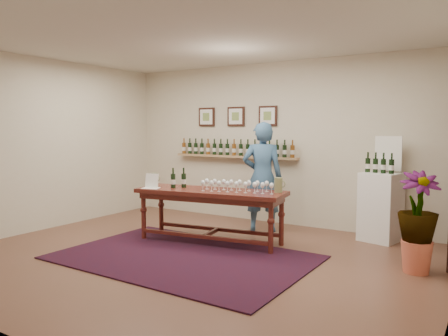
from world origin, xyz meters
The scene contains 14 objects.
ground centered at (0.00, 0.00, 0.00)m, with size 6.00×6.00×0.00m, color brown.
room_shell centered at (2.11, 1.86, 1.12)m, with size 6.00×6.00×6.00m.
rug centered at (-0.07, -0.06, 0.01)m, with size 3.18×2.12×0.02m, color #450C15.
tasting_table centered at (-0.21, 0.77, 0.66)m, with size 2.27×1.02×0.77m.
table_glasses centered at (0.15, 0.82, 0.86)m, with size 1.16×0.27×0.16m, color white, non-canonical shape.
table_bottles centered at (-0.75, 0.70, 0.94)m, with size 0.31×0.18×0.33m, color black, non-canonical shape.
pitcher_left centered at (-1.19, 0.67, 0.88)m, with size 0.13×0.13×0.20m, color olive, non-canonical shape.
pitcher_right centered at (0.74, 1.05, 0.88)m, with size 0.13×0.13×0.21m, color olive, non-canonical shape.
menu_card centered at (-1.05, 0.45, 0.88)m, with size 0.24×0.18×0.22m, color white.
display_pedestal centered at (1.86, 2.20, 0.51)m, with size 0.51×0.51×1.01m, color white.
pedestal_bottles centered at (1.84, 2.14, 1.15)m, with size 0.27×0.07×0.27m, color black, non-canonical shape.
info_sign centered at (1.92, 2.30, 1.29)m, with size 0.41×0.02×0.56m, color white.
potted_plant centered at (2.55, 0.92, 0.59)m, with size 0.73×0.73×1.02m.
person centered at (0.09, 1.81, 0.88)m, with size 0.64×0.42×1.77m, color #375C82.
Camera 1 is at (3.30, -4.42, 1.66)m, focal length 35.00 mm.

